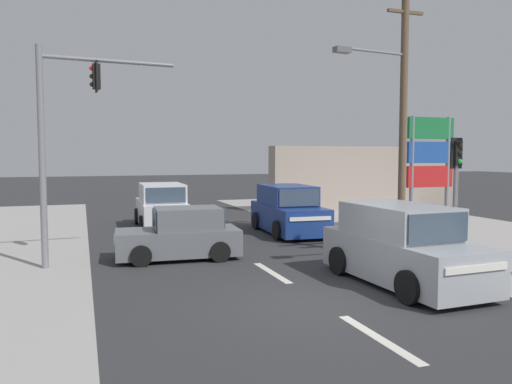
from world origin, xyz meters
TOP-DOWN VIEW (x-y plane):
  - ground_plane at (0.00, 0.00)m, footprint 140.00×140.00m
  - lane_dash_near at (0.00, -2.00)m, footprint 0.20×2.40m
  - lane_dash_mid at (0.00, 3.00)m, footprint 0.20×2.40m
  - lane_dash_far at (0.00, 8.00)m, footprint 0.20×2.40m
  - utility_pole_midground_right at (5.77, 5.68)m, footprint 3.78×0.60m
  - traffic_signal_mast at (-5.12, 5.48)m, footprint 3.68×0.44m
  - pedestal_signal_right_kerb at (5.01, 1.99)m, footprint 0.44×0.31m
  - shopping_plaza_sign at (8.32, 7.25)m, footprint 2.10×0.16m
  - shopfront_wall_far at (11.00, 16.00)m, footprint 12.00×1.00m
  - hatchback_oncoming_near at (-1.92, 5.57)m, footprint 3.73×1.96m
  - suv_crossing_left at (2.53, 0.92)m, footprint 2.17×4.59m
  - suv_oncoming_mid at (3.03, 9.07)m, footprint 2.25×4.63m
  - suv_receding_far at (-1.49, 12.18)m, footprint 2.18×4.59m

SIDE VIEW (x-z plane):
  - ground_plane at x=0.00m, z-range 0.00..0.00m
  - lane_dash_near at x=0.00m, z-range 0.00..0.01m
  - lane_dash_mid at x=0.00m, z-range 0.00..0.01m
  - lane_dash_far at x=0.00m, z-range 0.00..0.01m
  - hatchback_oncoming_near at x=-1.92m, z-range -0.06..1.47m
  - suv_crossing_left at x=2.53m, z-range -0.06..1.83m
  - suv_oncoming_mid at x=3.03m, z-range -0.06..1.83m
  - suv_receding_far at x=-1.49m, z-range -0.06..1.83m
  - shopfront_wall_far at x=11.00m, z-range 0.00..3.60m
  - pedestal_signal_right_kerb at x=5.01m, z-range 0.64..4.20m
  - shopping_plaza_sign at x=8.32m, z-range 0.68..5.28m
  - traffic_signal_mast at x=-5.12m, z-range 0.83..6.83m
  - utility_pole_midground_right at x=5.77m, z-range 0.36..9.43m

